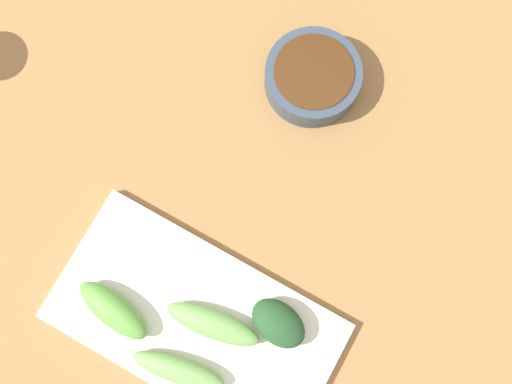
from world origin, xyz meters
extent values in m
cube|color=olive|center=(0.00, 0.00, 0.01)|extent=(2.10, 2.10, 0.02)
cylinder|color=#364552|center=(-0.15, -0.03, 0.04)|extent=(0.11, 0.11, 0.03)
cylinder|color=#462810|center=(-0.15, -0.03, 0.04)|extent=(0.09, 0.09, 0.02)
cube|color=silver|center=(0.14, -0.01, 0.03)|extent=(0.15, 0.29, 0.01)
ellipsoid|color=#70AB55|center=(0.13, 0.01, 0.04)|extent=(0.04, 0.10, 0.02)
ellipsoid|color=#5EA342|center=(0.17, -0.09, 0.05)|extent=(0.04, 0.09, 0.03)
ellipsoid|color=#72A857|center=(0.19, 0.00, 0.04)|extent=(0.04, 0.10, 0.02)
ellipsoid|color=#234A26|center=(0.10, 0.06, 0.05)|extent=(0.05, 0.07, 0.03)
camera|label=1|loc=(0.10, 0.04, 0.66)|focal=42.04mm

